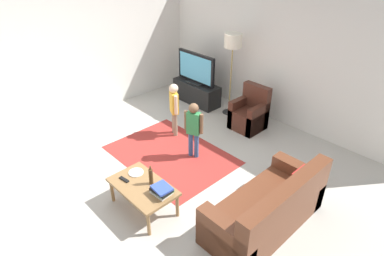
% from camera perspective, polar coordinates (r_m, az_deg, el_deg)
% --- Properties ---
extents(ground, '(7.80, 7.80, 0.00)m').
position_cam_1_polar(ground, '(5.56, -4.54, -7.94)').
color(ground, '#B2ADA3').
extents(wall_back, '(6.00, 0.12, 2.70)m').
position_cam_1_polar(wall_back, '(6.97, 14.85, 11.89)').
color(wall_back, silver).
rests_on(wall_back, ground).
extents(wall_left, '(0.12, 6.00, 2.70)m').
position_cam_1_polar(wall_left, '(7.30, -20.43, 11.84)').
color(wall_left, silver).
rests_on(wall_left, ground).
extents(area_rug, '(2.20, 1.60, 0.01)m').
position_cam_1_polar(area_rug, '(6.00, -3.70, -4.66)').
color(area_rug, '#9E2D28').
rests_on(area_rug, ground).
extents(tv_stand, '(1.20, 0.44, 0.50)m').
position_cam_1_polar(tv_stand, '(7.81, 0.79, 6.19)').
color(tv_stand, black).
rests_on(tv_stand, ground).
extents(tv, '(1.10, 0.28, 0.71)m').
position_cam_1_polar(tv, '(7.57, 0.71, 10.32)').
color(tv, black).
rests_on(tv, tv_stand).
extents(couch, '(0.80, 1.80, 0.86)m').
position_cam_1_polar(couch, '(4.60, 13.43, -13.94)').
color(couch, brown).
rests_on(couch, ground).
extents(armchair, '(0.60, 0.60, 0.90)m').
position_cam_1_polar(armchair, '(6.80, 10.11, 2.34)').
color(armchair, '#472319').
rests_on(armchair, ground).
extents(floor_lamp, '(0.36, 0.36, 1.78)m').
position_cam_1_polar(floor_lamp, '(6.90, 7.15, 14.16)').
color(floor_lamp, '#262626').
rests_on(floor_lamp, ground).
extents(child_near_tv, '(0.33, 0.22, 1.08)m').
position_cam_1_polar(child_near_tv, '(6.30, -3.14, 4.04)').
color(child_near_tv, gray).
rests_on(child_near_tv, ground).
extents(child_center, '(0.33, 0.20, 1.06)m').
position_cam_1_polar(child_center, '(5.62, 0.28, 0.43)').
color(child_center, '#33598C').
rests_on(child_center, ground).
extents(coffee_table, '(1.00, 0.60, 0.42)m').
position_cam_1_polar(coffee_table, '(4.74, -8.59, -10.36)').
color(coffee_table, olive).
rests_on(coffee_table, ground).
extents(book_stack, '(0.29, 0.25, 0.12)m').
position_cam_1_polar(book_stack, '(4.51, -5.29, -10.76)').
color(book_stack, white).
rests_on(book_stack, coffee_table).
extents(bottle, '(0.06, 0.06, 0.30)m').
position_cam_1_polar(bottle, '(4.65, -7.19, -8.37)').
color(bottle, '#4C3319').
rests_on(bottle, coffee_table).
extents(tv_remote, '(0.17, 0.07, 0.02)m').
position_cam_1_polar(tv_remote, '(4.85, -11.76, -8.79)').
color(tv_remote, black).
rests_on(tv_remote, coffee_table).
extents(plate, '(0.22, 0.22, 0.02)m').
position_cam_1_polar(plate, '(4.95, -9.74, -7.66)').
color(plate, white).
rests_on(plate, coffee_table).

